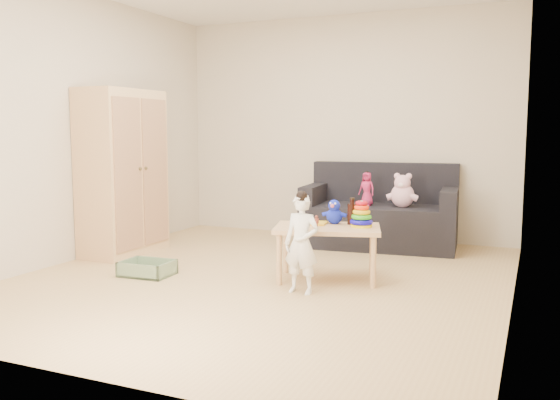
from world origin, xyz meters
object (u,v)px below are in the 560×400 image
at_px(play_table, 327,253).
at_px(toddler, 302,245).
at_px(wardrobe, 123,172).
at_px(sofa, 379,226).

distance_m(play_table, toddler, 0.50).
relative_size(play_table, toddler, 1.15).
xyz_separation_m(wardrobe, play_table, (2.28, -0.22, -0.61)).
relative_size(wardrobe, play_table, 1.92).
height_order(wardrobe, play_table, wardrobe).
height_order(wardrobe, toddler, wardrobe).
height_order(wardrobe, sofa, wardrobe).
xyz_separation_m(sofa, play_table, (-0.05, -1.60, 0.00)).
distance_m(wardrobe, play_table, 2.37).
xyz_separation_m(play_table, toddler, (-0.05, -0.47, 0.15)).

